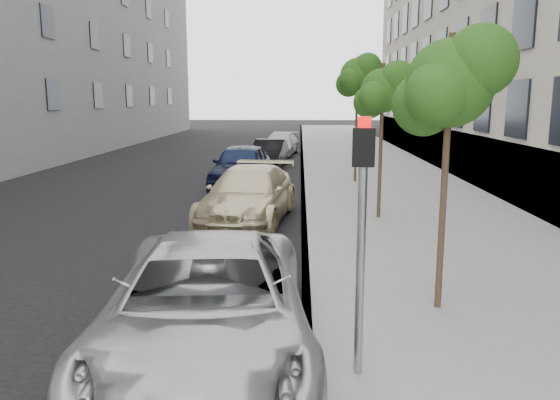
# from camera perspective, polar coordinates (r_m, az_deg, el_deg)

# --- Properties ---
(ground) EXTENTS (160.00, 160.00, 0.00)m
(ground) POSITION_cam_1_polar(r_m,az_deg,el_deg) (7.44, -6.52, -15.93)
(ground) COLOR black
(ground) RESTS_ON ground
(sidewalk) EXTENTS (6.40, 72.00, 0.14)m
(sidewalk) POSITION_cam_1_polar(r_m,az_deg,el_deg) (30.92, 8.13, 4.44)
(sidewalk) COLOR gray
(sidewalk) RESTS_ON ground
(curb) EXTENTS (0.15, 72.00, 0.14)m
(curb) POSITION_cam_1_polar(r_m,az_deg,el_deg) (30.75, 2.31, 4.51)
(curb) COLOR #9E9B93
(curb) RESTS_ON ground
(tree_near) EXTENTS (1.63, 1.43, 4.19)m
(tree_near) POSITION_cam_1_polar(r_m,az_deg,el_deg) (8.37, 17.51, 11.55)
(tree_near) COLOR #38281C
(tree_near) RESTS_ON sidewalk
(tree_mid) EXTENTS (1.55, 1.35, 4.13)m
(tree_mid) POSITION_cam_1_polar(r_m,az_deg,el_deg) (14.74, 10.77, 11.15)
(tree_mid) COLOR #38281C
(tree_mid) RESTS_ON sidewalk
(tree_far) EXTENTS (1.67, 1.47, 4.84)m
(tree_far) POSITION_cam_1_polar(r_m,az_deg,el_deg) (21.21, 8.17, 12.74)
(tree_far) COLOR #38281C
(tree_far) RESTS_ON sidewalk
(signal_pole) EXTENTS (0.27, 0.22, 2.98)m
(signal_pole) POSITION_cam_1_polar(r_m,az_deg,el_deg) (6.14, 8.56, -1.77)
(signal_pole) COLOR #939699
(signal_pole) RESTS_ON sidewalk
(minivan) EXTENTS (2.99, 5.66, 1.52)m
(minivan) POSITION_cam_1_polar(r_m,az_deg,el_deg) (6.99, -7.69, -10.94)
(minivan) COLOR #B3B6B8
(minivan) RESTS_ON ground
(suv) EXTENTS (2.72, 5.32, 1.48)m
(suv) POSITION_cam_1_polar(r_m,az_deg,el_deg) (14.75, -3.30, 0.51)
(suv) COLOR beige
(suv) RESTS_ON ground
(sedan_blue) EXTENTS (2.21, 4.93, 1.64)m
(sedan_blue) POSITION_cam_1_polar(r_m,az_deg,el_deg) (20.51, -4.05, 3.57)
(sedan_blue) COLOR #101835
(sedan_blue) RESTS_ON ground
(sedan_black) EXTENTS (1.76, 4.19, 1.34)m
(sedan_black) POSITION_cam_1_polar(r_m,az_deg,el_deg) (26.60, -1.11, 4.87)
(sedan_black) COLOR black
(sedan_black) RESTS_ON ground
(sedan_rear) EXTENTS (2.41, 4.72, 1.31)m
(sedan_rear) POSITION_cam_1_polar(r_m,az_deg,el_deg) (32.59, 0.05, 5.89)
(sedan_rear) COLOR #AAADB2
(sedan_rear) RESTS_ON ground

